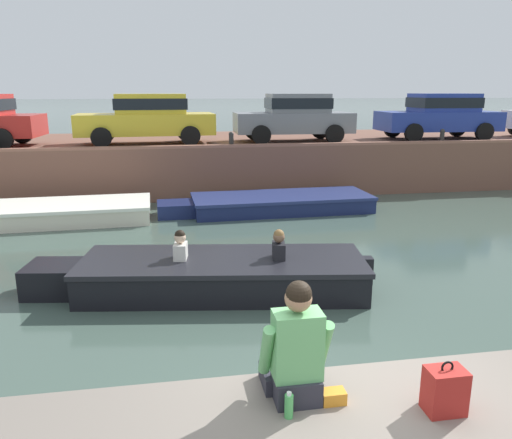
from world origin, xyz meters
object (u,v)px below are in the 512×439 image
(mooring_bollard_mid, at_px, (231,139))
(mooring_bollard_east, at_px, (442,135))
(car_centre_grey, at_px, (295,115))
(backpack_on_ledge, at_px, (444,390))
(car_right_inner_blue, at_px, (440,114))
(boat_moored_west_cream, at_px, (27,214))
(boat_moored_central_navy, at_px, (273,203))
(person_seated_left, at_px, (295,353))
(bottle_drink, at_px, (289,406))
(motorboat_passing, at_px, (210,275))
(car_left_inner_yellow, at_px, (148,117))

(mooring_bollard_mid, bearing_deg, mooring_bollard_east, 0.00)
(car_centre_grey, distance_m, backpack_on_ledge, 13.54)
(car_right_inner_blue, xyz_separation_m, mooring_bollard_mid, (-7.40, -1.25, -0.61))
(mooring_bollard_east, bearing_deg, boat_moored_west_cream, -170.23)
(boat_moored_central_navy, relative_size, mooring_bollard_mid, 13.13)
(car_right_inner_blue, distance_m, person_seated_left, 15.44)
(car_centre_grey, bearing_deg, boat_moored_west_cream, -156.34)
(mooring_bollard_east, height_order, bottle_drink, mooring_bollard_east)
(motorboat_passing, distance_m, person_seated_left, 4.56)
(motorboat_passing, bearing_deg, car_centre_grey, 67.70)
(car_centre_grey, xyz_separation_m, bottle_drink, (-3.28, -13.19, -1.39))
(car_left_inner_yellow, distance_m, mooring_bollard_mid, 2.84)
(person_seated_left, bearing_deg, bottle_drink, -113.05)
(mooring_bollard_east, distance_m, person_seated_left, 14.06)
(car_centre_grey, relative_size, mooring_bollard_mid, 8.62)
(bottle_drink, bearing_deg, car_left_inner_yellow, 96.24)
(mooring_bollard_mid, bearing_deg, bottle_drink, -94.94)
(car_right_inner_blue, xyz_separation_m, backpack_on_ledge, (-7.30, -13.30, -1.31))
(motorboat_passing, relative_size, mooring_bollard_mid, 12.70)
(boat_moored_central_navy, distance_m, person_seated_left, 10.06)
(person_seated_left, distance_m, bottle_drink, 0.38)
(car_left_inner_yellow, distance_m, bottle_drink, 13.35)
(motorboat_passing, bearing_deg, bottle_drink, -87.38)
(mooring_bollard_mid, bearing_deg, car_centre_grey, 29.07)
(bottle_drink, distance_m, backpack_on_ledge, 1.14)
(car_left_inner_yellow, height_order, car_right_inner_blue, same)
(boat_moored_central_navy, xyz_separation_m, motorboat_passing, (-2.17, -5.39, 0.07))
(motorboat_passing, relative_size, car_centre_grey, 1.47)
(mooring_bollard_east, bearing_deg, backpack_on_ledge, -119.21)
(car_right_inner_blue, bearing_deg, car_centre_grey, 180.00)
(boat_moored_west_cream, distance_m, car_centre_grey, 8.66)
(boat_moored_west_cream, relative_size, car_left_inner_yellow, 1.55)
(mooring_bollard_mid, relative_size, bottle_drink, 2.18)
(car_centre_grey, xyz_separation_m, backpack_on_ledge, (-2.15, -13.30, -1.31))
(mooring_bollard_east, bearing_deg, motorboat_passing, -138.03)
(motorboat_passing, distance_m, mooring_bollard_mid, 7.53)
(boat_moored_west_cream, distance_m, boat_moored_central_navy, 6.34)
(boat_moored_west_cream, distance_m, car_left_inner_yellow, 4.98)
(boat_moored_central_navy, relative_size, car_right_inner_blue, 1.44)
(person_seated_left, bearing_deg, boat_moored_central_navy, 79.34)
(boat_moored_central_navy, bearing_deg, car_right_inner_blue, 25.79)
(car_right_inner_blue, bearing_deg, mooring_bollard_east, -114.15)
(car_centre_grey, height_order, mooring_bollard_east, car_centre_grey)
(mooring_bollard_east, bearing_deg, person_seated_left, -123.56)
(boat_moored_west_cream, xyz_separation_m, car_right_inner_blue, (12.82, 3.36, 2.20))
(car_right_inner_blue, height_order, mooring_bollard_mid, car_right_inner_blue)
(person_seated_left, xyz_separation_m, backpack_on_ledge, (1.03, -0.35, -0.20))
(car_left_inner_yellow, xyz_separation_m, car_right_inner_blue, (9.87, -0.00, -0.00))
(boat_moored_central_navy, relative_size, car_centre_grey, 1.52)
(boat_moored_west_cream, height_order, mooring_bollard_east, mooring_bollard_east)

